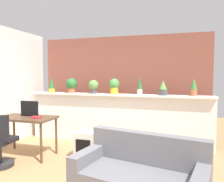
{
  "coord_description": "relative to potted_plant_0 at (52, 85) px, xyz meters",
  "views": [
    {
      "loc": [
        1.34,
        -2.73,
        1.54
      ],
      "look_at": [
        0.11,
        1.36,
        1.24
      ],
      "focal_mm": 35.28,
      "sensor_mm": 36.0,
      "label": 1
    }
  ],
  "objects": [
    {
      "name": "divider_wall",
      "position": [
        1.62,
        0.02,
        -0.77
      ],
      "size": [
        4.16,
        0.16,
        1.09
      ],
      "primitive_type": "cube",
      "color": "white",
      "rests_on": "ground"
    },
    {
      "name": "plant_shelf",
      "position": [
        1.62,
        -0.02,
        -0.2
      ],
      "size": [
        4.16,
        0.28,
        0.04
      ],
      "primitive_type": "cube",
      "color": "white",
      "rests_on": "divider_wall"
    },
    {
      "name": "brick_wall_behind",
      "position": [
        1.62,
        0.62,
        -0.06
      ],
      "size": [
        4.16,
        0.1,
        2.5
      ],
      "primitive_type": "cube",
      "color": "brown",
      "rests_on": "ground"
    },
    {
      "name": "potted_plant_0",
      "position": [
        0.0,
        0.0,
        0.0
      ],
      "size": [
        0.15,
        0.15,
        0.37
      ],
      "color": "gold",
      "rests_on": "plant_shelf"
    },
    {
      "name": "potted_plant_1",
      "position": [
        0.56,
        -0.04,
        0.01
      ],
      "size": [
        0.26,
        0.26,
        0.35
      ],
      "color": "#C66B42",
      "rests_on": "plant_shelf"
    },
    {
      "name": "potted_plant_2",
      "position": [
        1.12,
        -0.06,
        -0.01
      ],
      "size": [
        0.23,
        0.23,
        0.31
      ],
      "color": "#4C4C51",
      "rests_on": "plant_shelf"
    },
    {
      "name": "potted_plant_3",
      "position": [
        1.6,
        -0.02,
        0.01
      ],
      "size": [
        0.23,
        0.23,
        0.34
      ],
      "color": "gold",
      "rests_on": "plant_shelf"
    },
    {
      "name": "potted_plant_4",
      "position": [
        2.17,
        -0.0,
        0.01
      ],
      "size": [
        0.11,
        0.11,
        0.39
      ],
      "color": "silver",
      "rests_on": "plant_shelf"
    },
    {
      "name": "potted_plant_5",
      "position": [
        2.66,
        -0.03,
        -0.04
      ],
      "size": [
        0.18,
        0.18,
        0.31
      ],
      "color": "#4C4C51",
      "rests_on": "plant_shelf"
    },
    {
      "name": "potted_plant_6",
      "position": [
        3.26,
        -0.05,
        0.01
      ],
      "size": [
        0.13,
        0.13,
        0.36
      ],
      "color": "#C66B42",
      "rests_on": "plant_shelf"
    },
    {
      "name": "desk",
      "position": [
        0.18,
        -1.21,
        -0.65
      ],
      "size": [
        1.1,
        0.6,
        0.75
      ],
      "color": "brown",
      "rests_on": "ground"
    },
    {
      "name": "tv_monitor",
      "position": [
        0.21,
        -1.13,
        -0.41
      ],
      "size": [
        0.38,
        0.04,
        0.3
      ],
      "primitive_type": "cube",
      "color": "black",
      "rests_on": "desk"
    },
    {
      "name": "side_cube_shelf",
      "position": [
        1.34,
        -0.96,
        -1.06
      ],
      "size": [
        0.4,
        0.41,
        0.5
      ],
      "color": "silver",
      "rests_on": "ground"
    },
    {
      "name": "book_on_desk",
      "position": [
        0.46,
        -1.28,
        -0.54
      ],
      "size": [
        0.18,
        0.12,
        0.04
      ],
      "primitive_type": "cube",
      "color": "#B22D33",
      "rests_on": "desk"
    },
    {
      "name": "couch",
      "position": [
        2.54,
        -2.15,
        -1.03
      ],
      "size": [
        1.68,
        1.06,
        0.8
      ],
      "color": "slate",
      "rests_on": "ground"
    }
  ]
}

